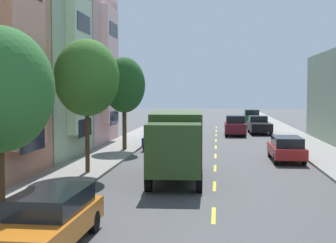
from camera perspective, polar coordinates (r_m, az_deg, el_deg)
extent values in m
plane|color=#424244|center=(39.14, 5.78, -2.57)|extent=(160.00, 160.00, 0.00)
cube|color=gray|center=(37.84, -5.06, -2.67)|extent=(3.20, 120.00, 0.14)
cube|color=gray|center=(37.80, 16.61, -2.81)|extent=(3.20, 120.00, 0.14)
cube|color=yellow|center=(16.45, 5.50, -11.14)|extent=(0.14, 2.20, 0.01)
cube|color=yellow|center=(21.33, 5.61, -7.73)|extent=(0.14, 2.20, 0.01)
cube|color=yellow|center=(26.25, 5.68, -5.59)|extent=(0.14, 2.20, 0.01)
cube|color=yellow|center=(31.20, 5.73, -4.13)|extent=(0.14, 2.20, 0.01)
cube|color=yellow|center=(36.16, 5.76, -3.07)|extent=(0.14, 2.20, 0.01)
cube|color=yellow|center=(41.13, 5.78, -2.27)|extent=(0.14, 2.20, 0.01)
cube|color=yellow|center=(46.11, 5.80, -1.64)|extent=(0.14, 2.20, 0.01)
cube|color=yellow|center=(51.09, 5.82, -1.13)|extent=(0.14, 2.20, 0.01)
cube|color=yellow|center=(56.07, 5.83, -0.71)|extent=(0.14, 2.20, 0.01)
cube|color=#E19B83|center=(22.23, -16.82, 8.60)|extent=(0.55, 3.71, 8.93)
cube|color=#1E232D|center=(22.13, -15.92, -2.05)|extent=(0.04, 2.82, 1.10)
cube|color=#1E232D|center=(22.07, -16.08, 6.86)|extent=(0.04, 2.82, 1.10)
cube|color=beige|center=(30.17, -10.55, 6.65)|extent=(0.55, 3.71, 8.42)
cube|color=#1E232D|center=(30.12, -9.92, -0.73)|extent=(0.04, 2.82, 1.10)
cube|color=#1E232D|center=(30.06, -9.99, 5.43)|extent=(0.04, 2.82, 1.10)
cube|color=#1E232D|center=(30.34, -10.06, 11.56)|extent=(0.04, 2.82, 1.10)
cube|color=#CC9E9E|center=(40.54, -16.91, 5.76)|extent=(13.77, 8.25, 11.67)
cube|color=#FECACA|center=(38.36, -6.95, 6.72)|extent=(0.55, 3.71, 9.10)
cube|color=#1E232D|center=(38.30, -6.47, 0.44)|extent=(0.04, 2.82, 1.10)
cube|color=#1E232D|center=(38.27, -6.51, 5.68)|extent=(0.04, 2.82, 1.10)
cube|color=#1E232D|center=(38.56, -6.54, 10.89)|extent=(0.04, 2.82, 1.10)
cylinder|color=#47331E|center=(15.32, -19.42, -6.77)|extent=(0.22, 0.22, 2.69)
cylinder|color=#47331E|center=(24.19, -9.68, -2.13)|extent=(0.22, 0.22, 3.31)
ellipsoid|color=#387028|center=(24.08, -9.75, 5.22)|extent=(3.26, 3.26, 3.86)
cylinder|color=#47331E|center=(33.49, -5.26, -0.72)|extent=(0.30, 0.30, 3.07)
ellipsoid|color=#1E4C1E|center=(33.40, -5.29, 4.40)|extent=(2.94, 2.94, 3.88)
cube|color=#2D471E|center=(23.53, 1.19, -1.93)|extent=(2.59, 5.28, 2.52)
cube|color=#2D471E|center=(19.83, 0.70, -3.43)|extent=(2.37, 1.98, 2.20)
cube|color=black|center=(18.89, 0.55, -2.30)|extent=(2.02, 0.16, 0.97)
cube|color=black|center=(26.21, 1.44, -4.64)|extent=(2.40, 0.25, 0.24)
cylinder|color=black|center=(20.07, -2.36, -7.05)|extent=(0.32, 0.97, 0.96)
cylinder|color=black|center=(19.95, 3.75, -7.11)|extent=(0.32, 0.97, 0.96)
cylinder|color=black|center=(25.16, -1.08, -4.88)|extent=(0.32, 0.97, 0.96)
cylinder|color=black|center=(25.07, 3.77, -4.91)|extent=(0.32, 0.97, 0.96)
cylinder|color=black|center=(24.08, -1.31, -5.26)|extent=(0.32, 0.97, 0.96)
cylinder|color=black|center=(23.98, 3.76, -5.30)|extent=(0.32, 0.97, 0.96)
cube|color=#333338|center=(43.26, -0.03, -0.93)|extent=(1.98, 4.81, 0.90)
cube|color=black|center=(43.21, -0.03, 0.13)|extent=(1.73, 2.79, 0.70)
cylinder|color=black|center=(41.79, -1.45, -1.71)|extent=(0.22, 0.66, 0.66)
cylinder|color=black|center=(41.59, 0.91, -1.73)|extent=(0.22, 0.66, 0.66)
cylinder|color=black|center=(45.01, -0.89, -1.33)|extent=(0.22, 0.66, 0.66)
cylinder|color=black|center=(44.83, 1.30, -1.35)|extent=(0.22, 0.66, 0.66)
cube|color=#AD1E1E|center=(29.61, 14.01, -3.39)|extent=(1.84, 4.71, 0.62)
cube|color=black|center=(29.18, 14.13, -2.34)|extent=(1.62, 2.83, 0.55)
cylinder|color=black|center=(31.34, 15.06, -3.60)|extent=(0.22, 0.66, 0.66)
cylinder|color=black|center=(31.13, 12.15, -3.61)|extent=(0.22, 0.66, 0.66)
cylinder|color=black|center=(28.21, 16.06, -4.41)|extent=(0.22, 0.66, 0.66)
cylinder|color=black|center=(27.98, 12.82, -4.42)|extent=(0.22, 0.66, 0.66)
cube|color=navy|center=(35.30, -1.15, -2.19)|extent=(1.84, 4.51, 0.60)
cube|color=black|center=(35.47, -1.10, -1.27)|extent=(1.60, 2.17, 0.50)
cylinder|color=black|center=(33.94, -2.81, -2.94)|extent=(0.23, 0.66, 0.66)
cylinder|color=black|center=(33.73, -0.16, -2.98)|extent=(0.23, 0.66, 0.66)
cylinder|color=black|center=(36.95, -2.05, -2.41)|extent=(0.23, 0.66, 0.66)
cylinder|color=black|center=(36.75, 0.39, -2.44)|extent=(0.23, 0.66, 0.66)
cube|color=orange|center=(13.28, -14.31, -11.99)|extent=(1.93, 4.74, 0.62)
cube|color=black|center=(13.48, -13.75, -9.19)|extent=(1.67, 2.86, 0.55)
cylinder|color=black|center=(15.08, -14.89, -11.33)|extent=(0.24, 0.67, 0.66)
cylinder|color=black|center=(14.57, -8.93, -11.79)|extent=(0.24, 0.67, 0.66)
cube|color=black|center=(48.28, 10.93, -0.58)|extent=(2.15, 5.35, 0.80)
cube|color=black|center=(49.39, 10.78, 0.32)|extent=(1.80, 1.64, 0.60)
cylinder|color=black|center=(50.20, 11.69, -0.90)|extent=(0.24, 0.67, 0.66)
cylinder|color=black|center=(50.01, 9.67, -0.89)|extent=(0.24, 0.67, 0.66)
cylinder|color=black|center=(46.64, 12.26, -1.24)|extent=(0.24, 0.67, 0.66)
cylinder|color=black|center=(46.43, 10.08, -1.23)|extent=(0.24, 0.67, 0.66)
cube|color=#B2B5BA|center=(59.61, 1.77, 0.26)|extent=(2.07, 5.33, 0.80)
cube|color=black|center=(58.42, 1.70, 0.88)|extent=(1.78, 1.61, 0.60)
cylinder|color=black|center=(57.90, 0.78, -0.24)|extent=(0.23, 0.66, 0.66)
cylinder|color=black|center=(57.80, 2.54, -0.25)|extent=(0.23, 0.66, 0.66)
cylinder|color=black|center=(61.49, 1.04, -0.01)|extent=(0.23, 0.66, 0.66)
cylinder|color=black|center=(61.39, 2.70, -0.02)|extent=(0.23, 0.66, 0.66)
cube|color=#194C28|center=(61.24, 10.01, 0.34)|extent=(1.98, 4.81, 0.90)
cube|color=black|center=(61.20, 10.01, 1.09)|extent=(1.73, 2.79, 0.70)
cylinder|color=black|center=(62.95, 10.69, 0.01)|extent=(0.22, 0.66, 0.66)
cylinder|color=black|center=(62.85, 9.12, 0.02)|extent=(0.22, 0.66, 0.66)
cylinder|color=black|center=(59.71, 10.93, -0.18)|extent=(0.22, 0.66, 0.66)
cylinder|color=black|center=(59.59, 9.27, -0.17)|extent=(0.22, 0.66, 0.66)
cube|color=silver|center=(52.91, 1.12, -0.26)|extent=(1.90, 4.73, 0.62)
cube|color=black|center=(53.25, 1.16, 0.40)|extent=(1.65, 2.85, 0.55)
cylinder|color=black|center=(51.44, 0.05, -0.71)|extent=(0.23, 0.66, 0.66)
cylinder|color=black|center=(51.27, 1.83, -0.73)|extent=(0.23, 0.66, 0.66)
cylinder|color=black|center=(54.61, 0.45, -0.47)|extent=(0.23, 0.66, 0.66)
cylinder|color=black|center=(54.45, 2.12, -0.48)|extent=(0.23, 0.66, 0.66)
cube|color=maroon|center=(45.92, 8.06, -0.70)|extent=(1.95, 4.80, 0.90)
cube|color=black|center=(45.87, 8.06, 0.29)|extent=(1.72, 2.78, 0.70)
cylinder|color=black|center=(47.62, 9.02, -1.10)|extent=(0.22, 0.66, 0.66)
cylinder|color=black|center=(47.56, 6.94, -1.09)|extent=(0.22, 0.66, 0.66)
cylinder|color=black|center=(44.38, 9.24, -1.45)|extent=(0.22, 0.66, 0.66)
cylinder|color=black|center=(44.31, 7.01, -1.43)|extent=(0.22, 0.66, 0.66)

